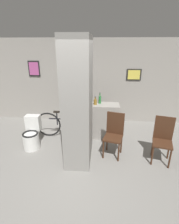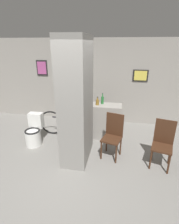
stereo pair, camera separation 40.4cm
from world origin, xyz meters
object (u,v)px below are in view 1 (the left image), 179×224
Objects in this scene: chair_by_doorway at (163,138)px; bottle_tall at (100,99)px; bicycle at (67,125)px; chair_near_pillar at (114,133)px; toilet at (32,135)px.

bottle_tall is (-1.38, 1.03, 0.51)m from chair_by_doorway.
bicycle is at bearing 173.75° from chair_by_doorway.
chair_by_doorway is (1.03, -0.15, 0.00)m from chair_near_pillar.
toilet is 0.77× the size of chair_near_pillar.
bottle_tall reaches higher than chair_near_pillar.
chair_near_pillar is (2.01, -0.14, 0.23)m from toilet.
bottle_tall is at bearing 23.79° from toilet.
bottle_tall is at bearing 158.12° from chair_by_doorway.
chair_by_doorway is at bearing -21.00° from bicycle.
bottle_tall is (-0.35, 0.88, 0.51)m from chair_near_pillar.
chair_near_pillar reaches higher than toilet.
chair_by_doorway is 3.35× the size of bottle_tall.
bottle_tall reaches higher than bicycle.
chair_by_doorway is at bearing -36.63° from bottle_tall.
bicycle is at bearing -169.94° from bottle_tall.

